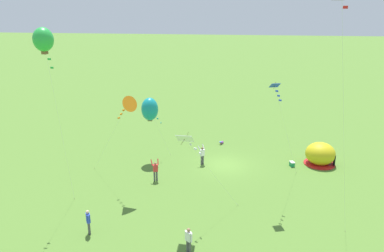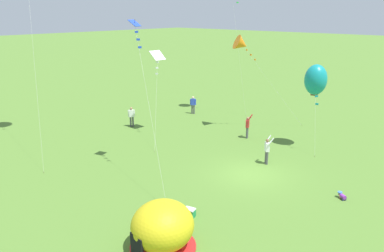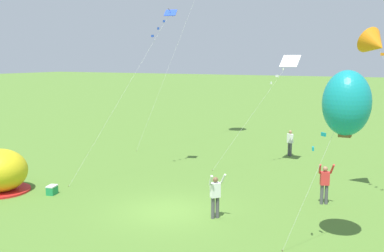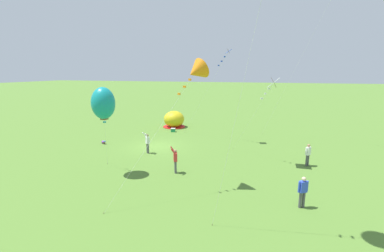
# 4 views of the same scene
# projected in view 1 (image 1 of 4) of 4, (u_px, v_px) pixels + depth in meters

# --- Properties ---
(ground_plane) EXTENTS (300.00, 300.00, 0.00)m
(ground_plane) POSITION_uv_depth(u_px,v_px,m) (225.00, 165.00, 34.68)
(ground_plane) COLOR #517A2D
(popup_tent) EXTENTS (2.81, 2.81, 2.10)m
(popup_tent) POSITION_uv_depth(u_px,v_px,m) (320.00, 154.00, 34.54)
(popup_tent) COLOR gold
(popup_tent) RESTS_ON ground
(cooler_box) EXTENTS (0.49, 0.61, 0.44)m
(cooler_box) POSITION_uv_depth(u_px,v_px,m) (292.00, 164.00, 34.34)
(cooler_box) COLOR #1E8C4C
(cooler_box) RESTS_ON ground
(toddler_crawling) EXTENTS (0.43, 0.54, 0.32)m
(toddler_crawling) POSITION_uv_depth(u_px,v_px,m) (221.00, 143.00, 39.73)
(toddler_crawling) COLOR purple
(toddler_crawling) RESTS_ON ground
(person_arms_raised) EXTENTS (0.72, 0.63, 1.89)m
(person_arms_raised) POSITION_uv_depth(u_px,v_px,m) (155.00, 170.00, 31.27)
(person_arms_raised) COLOR #4C4C51
(person_arms_raised) RESTS_ON ground
(person_with_toddler) EXTENTS (0.48, 0.42, 1.72)m
(person_with_toddler) POSITION_uv_depth(u_px,v_px,m) (189.00, 239.00, 22.15)
(person_with_toddler) COLOR #4C4C51
(person_with_toddler) RESTS_ON ground
(person_far_back) EXTENTS (0.40, 0.52, 1.72)m
(person_far_back) POSITION_uv_depth(u_px,v_px,m) (88.00, 221.00, 24.05)
(person_far_back) COLOR #4C4C51
(person_far_back) RESTS_ON ground
(person_flying_kite) EXTENTS (0.69, 0.71, 1.89)m
(person_flying_kite) POSITION_uv_depth(u_px,v_px,m) (202.00, 154.00, 34.47)
(person_flying_kite) COLOR #4C4C51
(person_flying_kite) RESTS_ON ground
(kite_green) EXTENTS (1.25, 2.77, 12.90)m
(kite_green) POSITION_uv_depth(u_px,v_px,m) (43.00, 40.00, 22.83)
(kite_green) COLOR silver
(kite_green) RESTS_ON ground
(kite_blue) EXTENTS (3.30, 5.74, 9.14)m
(kite_blue) POSITION_uv_depth(u_px,v_px,m) (277.00, 91.00, 26.06)
(kite_blue) COLOR silver
(kite_blue) RESTS_ON ground
(kite_teal) EXTENTS (2.44, 1.97, 6.05)m
(kite_teal) POSITION_uv_depth(u_px,v_px,m) (150.00, 109.00, 34.46)
(kite_teal) COLOR silver
(kite_teal) RESTS_ON ground
(kite_orange) EXTENTS (5.42, 4.52, 7.81)m
(kite_orange) POSITION_uv_depth(u_px,v_px,m) (127.00, 105.00, 27.76)
(kite_orange) COLOR silver
(kite_orange) RESTS_ON ground
(kite_white) EXTENTS (4.05, 3.60, 6.65)m
(kite_white) POSITION_uv_depth(u_px,v_px,m) (187.00, 141.00, 23.36)
(kite_white) COLOR silver
(kite_white) RESTS_ON ground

